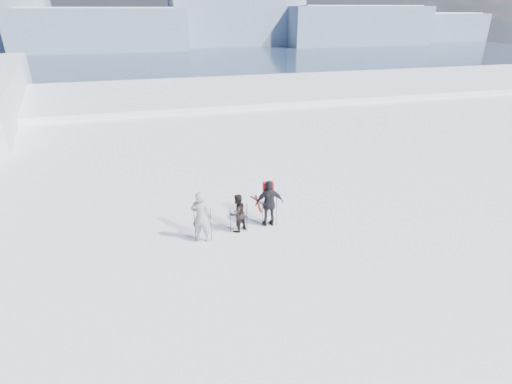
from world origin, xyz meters
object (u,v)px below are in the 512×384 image
skier_dark (237,213)px  skier_pack (269,203)px  skis_loose (260,203)px  skier_grey (201,217)px

skier_dark → skier_pack: skier_pack is taller
skis_loose → skier_pack: bearing=-94.8°
skier_grey → skis_loose: (2.90, 2.40, -0.98)m
skier_dark → skier_pack: 1.33m
skier_grey → skis_loose: size_ratio=1.17×
skier_pack → skis_loose: (0.16, 1.93, -0.94)m
skier_pack → skis_loose: 2.16m
skier_dark → skier_pack: size_ratio=0.80×
skis_loose → skier_grey: bearing=-140.4°
skier_grey → skier_pack: bearing=-148.2°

